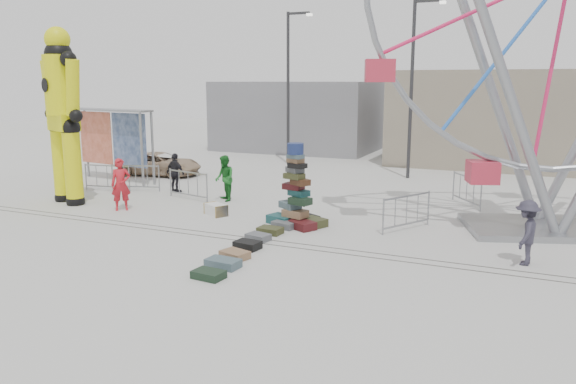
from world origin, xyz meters
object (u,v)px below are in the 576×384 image
at_px(barricade_dummy_a, 107,178).
at_px(barricade_wheel_front, 407,212).
at_px(pedestrian_black, 175,173).
at_px(lamp_post_left, 290,80).
at_px(barricade_dummy_c, 188,185).
at_px(barricade_dummy_b, 136,178).
at_px(crash_test_dummy, 63,109).
at_px(barricade_wheel_back, 467,190).
at_px(steamer_trunk, 216,210).
at_px(parked_suv, 160,164).
at_px(banner_scaffold, 112,127).
at_px(suitcase_tower, 296,203).
at_px(pedestrian_green, 225,178).
at_px(pedestrian_red, 121,184).
at_px(lamp_post_right, 414,80).
at_px(ferris_wheel, 568,4).
at_px(pedestrian_grey, 526,233).

distance_m(barricade_dummy_a, barricade_wheel_front, 12.65).
bearing_deg(pedestrian_black, lamp_post_left, -84.93).
height_order(barricade_dummy_c, pedestrian_black, pedestrian_black).
relative_size(barricade_dummy_b, barricade_dummy_c, 1.00).
relative_size(crash_test_dummy, barricade_wheel_back, 3.28).
relative_size(steamer_trunk, barricade_dummy_c, 0.41).
bearing_deg(parked_suv, barricade_wheel_front, -118.24).
height_order(banner_scaffold, pedestrian_black, banner_scaffold).
xyz_separation_m(barricade_wheel_back, pedestrian_black, (-11.10, -2.29, 0.25)).
xyz_separation_m(lamp_post_left, barricade_dummy_b, (-2.71, -9.65, -3.93)).
bearing_deg(steamer_trunk, suitcase_tower, 26.65).
bearing_deg(barricade_dummy_b, barricade_dummy_c, -26.57).
distance_m(barricade_dummy_b, barricade_wheel_back, 13.07).
distance_m(barricade_dummy_b, pedestrian_green, 4.35).
bearing_deg(barricade_wheel_front, banner_scaffold, 107.61).
distance_m(crash_test_dummy, pedestrian_green, 6.33).
bearing_deg(barricade_dummy_b, pedestrian_green, -19.18).
bearing_deg(pedestrian_red, banner_scaffold, 91.06).
height_order(barricade_dummy_c, barricade_wheel_front, same).
height_order(lamp_post_right, suitcase_tower, lamp_post_right).
height_order(crash_test_dummy, barricade_wheel_back, crash_test_dummy).
xyz_separation_m(ferris_wheel, banner_scaffold, (-17.81, 1.48, -4.15)).
distance_m(barricade_wheel_front, barricade_wheel_back, 4.51).
relative_size(lamp_post_right, pedestrian_green, 4.62).
distance_m(barricade_dummy_c, pedestrian_black, 1.54).
bearing_deg(barricade_dummy_a, pedestrian_red, -50.92).
bearing_deg(steamer_trunk, barricade_wheel_front, 35.33).
height_order(barricade_dummy_b, pedestrian_red, pedestrian_red).
bearing_deg(steamer_trunk, banner_scaffold, -177.62).
distance_m(lamp_post_right, barricade_wheel_front, 10.25).
bearing_deg(barricade_wheel_front, pedestrian_grey, -91.58).
bearing_deg(lamp_post_right, pedestrian_green, -124.41).
height_order(banner_scaffold, pedestrian_red, banner_scaffold).
bearing_deg(barricade_dummy_b, pedestrian_grey, -30.55).
height_order(banner_scaffold, barricade_wheel_front, banner_scaffold).
xyz_separation_m(barricade_wheel_front, pedestrian_green, (-7.19, 1.44, 0.32)).
bearing_deg(lamp_post_right, steamer_trunk, -114.16).
bearing_deg(pedestrian_red, pedestrian_black, 49.81).
bearing_deg(pedestrian_red, barricade_wheel_front, -33.90).
bearing_deg(pedestrian_red, pedestrian_green, 6.07).
xyz_separation_m(lamp_post_right, parked_suv, (-11.18, -3.98, -3.93)).
xyz_separation_m(crash_test_dummy, barricade_wheel_back, (13.60, 5.53, -2.91)).
bearing_deg(suitcase_tower, barricade_wheel_back, 70.18).
distance_m(ferris_wheel, parked_suv, 18.35).
distance_m(suitcase_tower, pedestrian_green, 4.51).
bearing_deg(lamp_post_right, lamp_post_left, 164.05).
bearing_deg(pedestrian_grey, ferris_wheel, -179.83).
distance_m(lamp_post_right, crash_test_dummy, 14.88).
bearing_deg(banner_scaffold, steamer_trunk, -18.92).
relative_size(barricade_wheel_front, pedestrian_red, 1.09).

